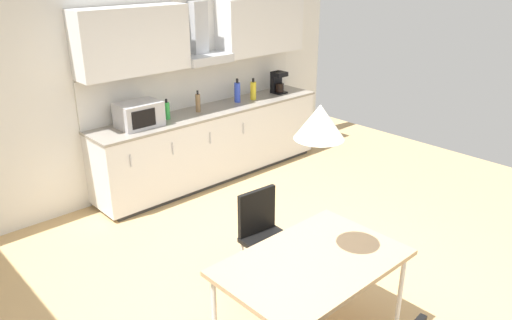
# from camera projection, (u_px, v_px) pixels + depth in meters

# --- Properties ---
(ground_plane) EXTENTS (8.65, 8.21, 0.02)m
(ground_plane) POSITION_uv_depth(u_px,v_px,m) (288.00, 298.00, 4.28)
(ground_plane) COLOR tan
(wall_back) EXTENTS (6.92, 0.10, 2.76)m
(wall_back) POSITION_uv_depth(u_px,v_px,m) (114.00, 83.00, 5.65)
(wall_back) COLOR silver
(wall_back) RESTS_ON ground_plane
(kitchen_counter) EXTENTS (3.23, 0.62, 0.92)m
(kitchen_counter) POSITION_uv_depth(u_px,v_px,m) (213.00, 143.00, 6.46)
(kitchen_counter) COLOR #333333
(kitchen_counter) RESTS_ON ground_plane
(backsplash_tile) EXTENTS (3.21, 0.02, 0.55)m
(backsplash_tile) POSITION_uv_depth(u_px,v_px,m) (197.00, 84.00, 6.37)
(backsplash_tile) COLOR silver
(backsplash_tile) RESTS_ON kitchen_counter
(upper_wall_cabinets) EXTENTS (3.21, 0.40, 0.72)m
(upper_wall_cabinets) POSITION_uv_depth(u_px,v_px,m) (203.00, 33.00, 6.02)
(upper_wall_cabinets) COLOR silver
(microwave) EXTENTS (0.48, 0.35, 0.28)m
(microwave) POSITION_uv_depth(u_px,v_px,m) (139.00, 115.00, 5.59)
(microwave) COLOR #ADADB2
(microwave) RESTS_ON kitchen_counter
(coffee_maker) EXTENTS (0.18, 0.19, 0.30)m
(coffee_maker) POSITION_uv_depth(u_px,v_px,m) (278.00, 82.00, 7.00)
(coffee_maker) COLOR black
(coffee_maker) RESTS_ON kitchen_counter
(bottle_green) EXTENTS (0.07, 0.07, 0.24)m
(bottle_green) POSITION_uv_depth(u_px,v_px,m) (167.00, 110.00, 5.86)
(bottle_green) COLOR green
(bottle_green) RESTS_ON kitchen_counter
(bottle_yellow) EXTENTS (0.08, 0.08, 0.29)m
(bottle_yellow) POSITION_uv_depth(u_px,v_px,m) (253.00, 90.00, 6.68)
(bottle_yellow) COLOR yellow
(bottle_yellow) RESTS_ON kitchen_counter
(bottle_blue) EXTENTS (0.08, 0.08, 0.31)m
(bottle_blue) POSITION_uv_depth(u_px,v_px,m) (237.00, 92.00, 6.55)
(bottle_blue) COLOR blue
(bottle_blue) RESTS_ON kitchen_counter
(bottle_brown) EXTENTS (0.06, 0.06, 0.27)m
(bottle_brown) POSITION_uv_depth(u_px,v_px,m) (198.00, 103.00, 6.14)
(bottle_brown) COLOR brown
(bottle_brown) RESTS_ON kitchen_counter
(dining_table) EXTENTS (1.31, 0.85, 0.75)m
(dining_table) POSITION_uv_depth(u_px,v_px,m) (312.00, 266.00, 3.47)
(dining_table) COLOR tan
(dining_table) RESTS_ON ground_plane
(chair_far_right) EXTENTS (0.43, 0.43, 0.87)m
(chair_far_right) POSITION_uv_depth(u_px,v_px,m) (264.00, 230.00, 4.27)
(chair_far_right) COLOR black
(chair_far_right) RESTS_ON ground_plane
(pendant_lamp) EXTENTS (0.32, 0.32, 0.22)m
(pendant_lamp) POSITION_uv_depth(u_px,v_px,m) (320.00, 122.00, 3.07)
(pendant_lamp) COLOR silver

